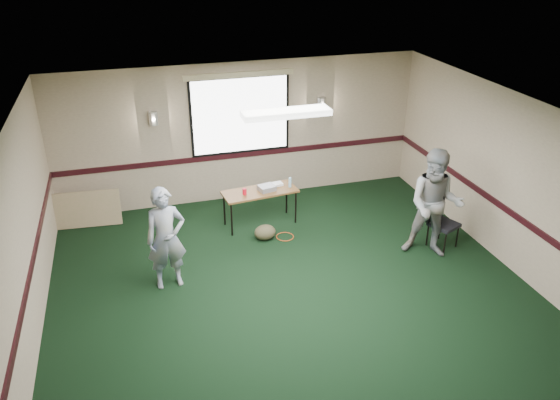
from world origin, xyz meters
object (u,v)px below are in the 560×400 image
object	(u,v)px
projector	(267,188)
person_left	(166,238)
conference_chair	(440,218)
person_right	(435,204)
folding_table	(260,193)

from	to	relation	value
projector	person_left	bearing A→B (deg)	-155.70
conference_chair	person_right	bearing A→B (deg)	-165.64
folding_table	conference_chair	xyz separation A→B (m)	(2.72, -1.55, -0.12)
folding_table	person_right	bearing A→B (deg)	-42.54
folding_table	projector	bearing A→B (deg)	-14.40
folding_table	person_right	distance (m)	3.02
folding_table	person_right	world-z (taller)	person_right
projector	folding_table	bearing A→B (deg)	159.16
person_right	folding_table	bearing A→B (deg)	175.00
folding_table	person_left	bearing A→B (deg)	-147.06
folding_table	conference_chair	bearing A→B (deg)	-35.91
projector	person_left	size ratio (longest dim) A/B	0.17
projector	conference_chair	xyz separation A→B (m)	(2.60, -1.53, -0.21)
folding_table	person_left	xyz separation A→B (m)	(-1.78, -1.46, 0.18)
person_left	person_right	bearing A→B (deg)	-9.29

